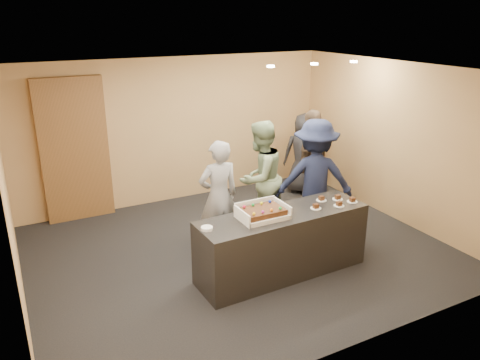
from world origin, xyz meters
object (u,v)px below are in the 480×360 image
at_px(plate_stack, 207,228).
at_px(person_server_grey, 219,196).
at_px(sheet_cake, 263,211).
at_px(person_brown_extra, 312,161).
at_px(person_sage_man, 260,178).
at_px(storage_cabinet, 75,150).
at_px(person_dark_suit, 303,153).
at_px(cake_box, 262,214).
at_px(serving_counter, 282,243).
at_px(person_navy_man, 315,179).

height_order(plate_stack, person_server_grey, person_server_grey).
distance_m(sheet_cake, person_brown_extra, 2.60).
bearing_deg(person_sage_man, storage_cabinet, -60.80).
bearing_deg(plate_stack, person_dark_suit, 38.06).
bearing_deg(person_brown_extra, person_server_grey, -16.60).
height_order(storage_cabinet, plate_stack, storage_cabinet).
height_order(cake_box, person_sage_man, person_sage_man).
bearing_deg(serving_counter, cake_box, 174.20).
relative_size(person_server_grey, person_navy_man, 0.90).
bearing_deg(serving_counter, storage_cabinet, 121.50).
xyz_separation_m(serving_counter, plate_stack, (-1.11, 0.01, 0.47)).
distance_m(cake_box, person_sage_man, 1.48).
bearing_deg(serving_counter, person_navy_man, 34.78).
distance_m(cake_box, person_navy_man, 1.64).
bearing_deg(person_server_grey, person_dark_suit, -148.86).
bearing_deg(sheet_cake, plate_stack, 178.99).
distance_m(plate_stack, person_sage_man, 1.99).
relative_size(serving_counter, person_brown_extra, 1.29).
height_order(serving_counter, storage_cabinet, storage_cabinet).
relative_size(serving_counter, person_sage_man, 1.29).
bearing_deg(person_sage_man, person_brown_extra, 172.19).
bearing_deg(person_brown_extra, cake_box, 7.00).
relative_size(sheet_cake, person_brown_extra, 0.29).
distance_m(storage_cabinet, person_brown_extra, 4.12).
distance_m(plate_stack, person_brown_extra, 3.24).
distance_m(person_sage_man, person_brown_extra, 1.32).
xyz_separation_m(storage_cabinet, person_brown_extra, (3.79, -1.58, -0.30)).
relative_size(sheet_cake, person_navy_man, 0.28).
xyz_separation_m(storage_cabinet, person_navy_man, (3.23, -2.43, -0.28)).
relative_size(storage_cabinet, person_dark_suit, 1.53).
bearing_deg(person_brown_extra, person_navy_man, 24.02).
bearing_deg(plate_stack, serving_counter, -0.71).
bearing_deg(plate_stack, person_sage_man, 40.90).
height_order(sheet_cake, person_server_grey, person_server_grey).
distance_m(storage_cabinet, person_sage_man, 3.19).
bearing_deg(cake_box, serving_counter, -4.15).
bearing_deg(storage_cabinet, person_navy_man, -36.92).
relative_size(sheet_cake, person_server_grey, 0.31).
distance_m(sheet_cake, plate_stack, 0.79).
height_order(storage_cabinet, sheet_cake, storage_cabinet).
bearing_deg(person_brown_extra, sheet_cake, 7.39).
xyz_separation_m(sheet_cake, person_sage_man, (0.72, 1.32, -0.07)).
bearing_deg(person_dark_suit, cake_box, 81.42).
height_order(cake_box, person_navy_man, person_navy_man).
relative_size(sheet_cake, person_dark_suit, 0.33).
height_order(serving_counter, plate_stack, plate_stack).
bearing_deg(person_navy_man, person_dark_suit, -91.77).
bearing_deg(person_server_grey, storage_cabinet, -51.26).
height_order(serving_counter, person_server_grey, person_server_grey).
bearing_deg(cake_box, sheet_cake, -90.85).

